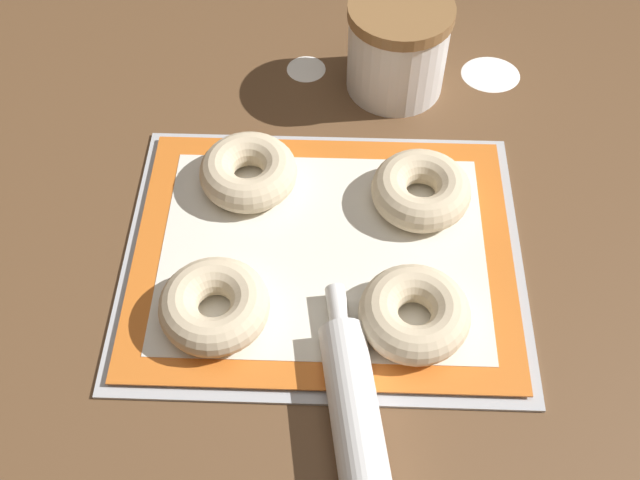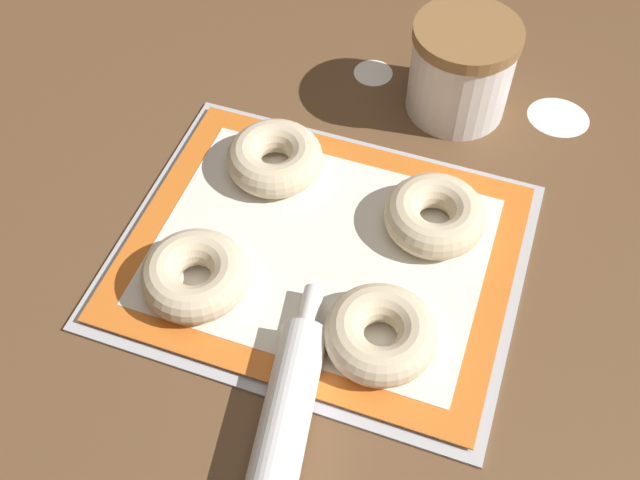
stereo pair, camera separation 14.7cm
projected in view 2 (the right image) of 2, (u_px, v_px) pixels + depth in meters
name	position (u px, v px, depth m)	size (l,w,h in m)	color
ground_plane	(330.00, 259.00, 0.84)	(2.80, 2.80, 0.00)	brown
baking_tray	(320.00, 255.00, 0.84)	(0.45, 0.36, 0.01)	#B2B5BA
baking_mat	(320.00, 252.00, 0.84)	(0.42, 0.34, 0.00)	orange
bagel_front_left	(195.00, 275.00, 0.79)	(0.12, 0.12, 0.04)	beige
bagel_front_right	(380.00, 334.00, 0.75)	(0.12, 0.12, 0.04)	beige
bagel_back_left	(275.00, 158.00, 0.89)	(0.12, 0.12, 0.04)	beige
bagel_back_right	(435.00, 215.00, 0.84)	(0.12, 0.12, 0.04)	beige
flour_canister	(461.00, 69.00, 0.94)	(0.13, 0.13, 0.13)	white
rolling_pin	(272.00, 480.00, 0.67)	(0.10, 0.41, 0.05)	silver
flour_patch_near	(558.00, 117.00, 0.97)	(0.08, 0.07, 0.00)	white
flour_patch_far	(373.00, 72.00, 1.03)	(0.05, 0.05, 0.00)	white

